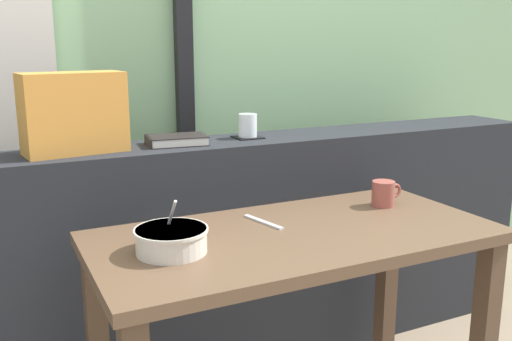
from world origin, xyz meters
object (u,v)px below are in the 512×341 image
Objects in this scene: throw_pillow at (74,113)px; coaster_square at (248,137)px; juice_glass at (248,126)px; ceramic_mug at (384,193)px; fork_utensil at (263,222)px; breakfast_table at (295,269)px; soup_bowl at (171,240)px; closed_book at (176,140)px.

coaster_square is at bearing 1.46° from throw_pillow.
juice_glass is 0.76× the size of ceramic_mug.
fork_utensil is 1.50× the size of ceramic_mug.
fork_utensil is (-0.15, -0.43, -0.19)m from coaster_square.
soup_bowl is (-0.38, -0.00, 0.15)m from breakfast_table.
coaster_square is 0.55m from ceramic_mug.
soup_bowl is (-0.48, -0.55, -0.16)m from coaster_square.
fork_utensil is at bearing -109.46° from coaster_square.
fork_utensil is at bearing -71.96° from closed_book.
breakfast_table is 3.72× the size of throw_pillow.
juice_glass is 0.29m from closed_book.
closed_book is 0.74m from ceramic_mug.
coaster_square is 0.49m from fork_utensil.
throw_pillow reaches higher than juice_glass.
ceramic_mug is (0.40, 0.10, 0.16)m from breakfast_table.
throw_pillow is at bearing -178.54° from juice_glass.
breakfast_table is 13.79× the size of juice_glass.
closed_book is 1.13× the size of soup_bowl.
throw_pillow reaches higher than ceramic_mug.
coaster_square is 0.29m from closed_book.
soup_bowl is at bearing -179.53° from breakfast_table.
fork_utensil is (0.47, -0.41, -0.31)m from throw_pillow.
throw_pillow is (-0.53, 0.53, 0.44)m from breakfast_table.
coaster_square reaches higher than soup_bowl.
coaster_square is 0.64m from throw_pillow.
juice_glass reaches higher than ceramic_mug.
closed_book is 0.36m from throw_pillow.
fork_utensil is (-0.15, -0.43, -0.23)m from juice_glass.
closed_book is 1.30× the size of fork_utensil.
coaster_square is 0.31× the size of throw_pillow.
breakfast_table is at bearing -79.44° from fork_utensil.
coaster_square is (0.10, 0.54, 0.31)m from breakfast_table.
soup_bowl is 1.15× the size of fork_utensil.
throw_pillow is (-0.34, 0.00, 0.11)m from closed_book.
fork_utensil is (-0.05, 0.11, 0.12)m from breakfast_table.
throw_pillow is 1.88× the size of fork_utensil.
closed_book is at bearing 69.94° from soup_bowl.
throw_pillow is at bearing 155.23° from ceramic_mug.
closed_book is (-0.19, 0.53, 0.32)m from breakfast_table.
ceramic_mug reaches higher than breakfast_table.
breakfast_table is at bearing 0.47° from soup_bowl.
throw_pillow reaches higher than breakfast_table.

